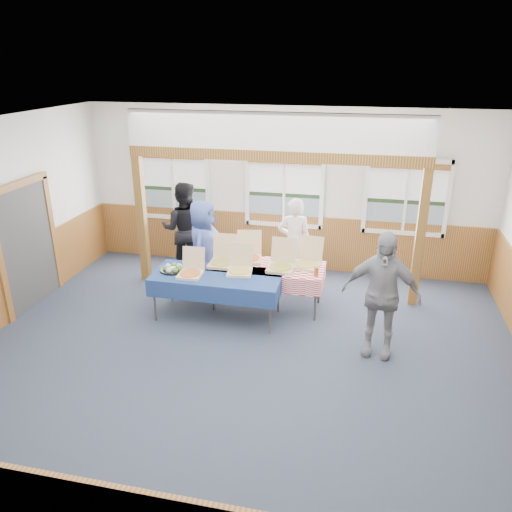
{
  "coord_description": "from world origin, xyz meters",
  "views": [
    {
      "loc": [
        1.52,
        -5.95,
        4.02
      ],
      "look_at": [
        -0.02,
        1.0,
        1.18
      ],
      "focal_mm": 35.0,
      "sensor_mm": 36.0,
      "label": 1
    }
  ],
  "objects": [
    {
      "name": "woman_white",
      "position": [
        0.34,
        2.65,
        0.84
      ],
      "size": [
        0.66,
        0.47,
        1.69
      ],
      "primitive_type": "imported",
      "rotation": [
        0.0,
        0.0,
        3.26
      ],
      "color": "silver",
      "rests_on": "floor"
    },
    {
      "name": "cross_beam",
      "position": [
        0.0,
        2.3,
        2.49
      ],
      "size": [
        5.15,
        0.18,
        0.18
      ],
      "primitive_type": "cube",
      "color": "#5D3114",
      "rests_on": "post_left"
    },
    {
      "name": "wainscot_back",
      "position": [
        0.0,
        3.48,
        0.55
      ],
      "size": [
        7.98,
        0.05,
        1.1
      ],
      "primitive_type": "cube",
      "color": "brown",
      "rests_on": "floor"
    },
    {
      "name": "pizza_box_a",
      "position": [
        -1.09,
        1.0,
        0.82
      ],
      "size": [
        0.39,
        0.47,
        0.41
      ],
      "rotation": [
        0.0,
        0.0,
        0.04
      ],
      "color": "beige",
      "rests_on": "table_left"
    },
    {
      "name": "woman_black",
      "position": [
        -1.84,
        2.74,
        0.92
      ],
      "size": [
        1.0,
        0.84,
        1.84
      ],
      "primitive_type": "imported",
      "rotation": [
        0.0,
        0.0,
        3.31
      ],
      "color": "black",
      "rests_on": "floor"
    },
    {
      "name": "table_right",
      "position": [
        0.03,
        1.64,
        0.7
      ],
      "size": [
        2.07,
        1.38,
        0.76
      ],
      "rotation": [
        0.0,
        0.0,
        0.29
      ],
      "color": "#363636",
      "rests_on": "floor"
    },
    {
      "name": "ceiling",
      "position": [
        0.0,
        0.0,
        3.2
      ],
      "size": [
        8.0,
        8.0,
        0.0
      ],
      "primitive_type": "plane",
      "rotation": [
        3.14,
        0.0,
        0.0
      ],
      "color": "white",
      "rests_on": "wall_back"
    },
    {
      "name": "pizza_box_e",
      "position": [
        0.28,
        1.56,
        0.83
      ],
      "size": [
        0.44,
        0.53,
        0.46
      ],
      "rotation": [
        0.0,
        0.0,
        -0.03
      ],
      "color": "beige",
      "rests_on": "table_right"
    },
    {
      "name": "post_right",
      "position": [
        2.5,
        2.3,
        1.2
      ],
      "size": [
        0.15,
        0.15,
        2.4
      ],
      "primitive_type": "cube",
      "color": "#5D3114",
      "rests_on": "floor"
    },
    {
      "name": "floor",
      "position": [
        0.0,
        0.0,
        0.0
      ],
      "size": [
        8.0,
        8.0,
        0.0
      ],
      "primitive_type": "plane",
      "color": "#252B3C",
      "rests_on": "ground"
    },
    {
      "name": "window_right",
      "position": [
        2.3,
        3.46,
        1.68
      ],
      "size": [
        1.56,
        0.1,
        1.46
      ],
      "color": "white",
      "rests_on": "wall_back"
    },
    {
      "name": "pizza_box_d",
      "position": [
        -0.33,
        1.83,
        0.83
      ],
      "size": [
        0.51,
        0.59,
        0.46
      ],
      "rotation": [
        0.0,
        0.0,
        0.19
      ],
      "color": "beige",
      "rests_on": "table_right"
    },
    {
      "name": "wall_back",
      "position": [
        0.0,
        3.5,
        1.6
      ],
      "size": [
        8.0,
        0.0,
        8.0
      ],
      "primitive_type": "plane",
      "rotation": [
        1.57,
        0.0,
        0.0
      ],
      "color": "silver",
      "rests_on": "floor"
    },
    {
      "name": "cased_opening",
      "position": [
        -3.96,
        0.9,
        1.05
      ],
      "size": [
        0.06,
        1.3,
        2.1
      ],
      "primitive_type": "cube",
      "color": "#363636",
      "rests_on": "wall_left"
    },
    {
      "name": "wall_front",
      "position": [
        0.0,
        -3.5,
        1.6
      ],
      "size": [
        8.0,
        0.0,
        8.0
      ],
      "primitive_type": "plane",
      "rotation": [
        -1.57,
        0.0,
        0.0
      ],
      "color": "silver",
      "rests_on": "floor"
    },
    {
      "name": "post_left",
      "position": [
        -2.5,
        2.3,
        1.2
      ],
      "size": [
        0.15,
        0.15,
        2.4
      ],
      "primitive_type": "cube",
      "color": "#5D3114",
      "rests_on": "floor"
    },
    {
      "name": "pizza_box_c",
      "position": [
        -0.72,
        1.54,
        0.83
      ],
      "size": [
        0.44,
        0.53,
        0.46
      ],
      "rotation": [
        0.0,
        0.0,
        0.02
      ],
      "color": "beige",
      "rests_on": "table_right"
    },
    {
      "name": "man_blue",
      "position": [
        -1.2,
        1.98,
        0.87
      ],
      "size": [
        0.57,
        0.86,
        1.73
      ],
      "primitive_type": "imported",
      "rotation": [
        0.0,
        0.0,
        1.59
      ],
      "color": "#3C4F96",
      "rests_on": "floor"
    },
    {
      "name": "window_left",
      "position": [
        -2.3,
        3.46,
        1.68
      ],
      "size": [
        1.56,
        0.1,
        1.46
      ],
      "color": "white",
      "rests_on": "wall_back"
    },
    {
      "name": "window_mid",
      "position": [
        0.0,
        3.46,
        1.68
      ],
      "size": [
        1.56,
        0.1,
        1.46
      ],
      "color": "white",
      "rests_on": "wall_back"
    },
    {
      "name": "drink_glass",
      "position": [
        0.88,
        1.39,
        0.83
      ],
      "size": [
        0.07,
        0.07,
        0.15
      ],
      "primitive_type": "cylinder",
      "color": "#964919",
      "rests_on": "table_right"
    },
    {
      "name": "pizza_box_f",
      "position": [
        0.69,
        1.78,
        0.83
      ],
      "size": [
        0.49,
        0.57,
        0.45
      ],
      "rotation": [
        0.0,
        0.0,
        -0.17
      ],
      "color": "beige",
      "rests_on": "table_right"
    },
    {
      "name": "table_left",
      "position": [
        -0.69,
        1.11,
        0.71
      ],
      "size": [
        2.21,
        1.27,
        0.76
      ],
      "rotation": [
        0.0,
        0.0,
        0.17
      ],
      "color": "#363636",
      "rests_on": "floor"
    },
    {
      "name": "person_grey",
      "position": [
        1.87,
        0.56,
        0.93
      ],
      "size": [
        1.14,
        0.59,
        1.87
      ],
      "primitive_type": "imported",
      "rotation": [
        0.0,
        0.0,
        -0.13
      ],
      "color": "gray",
      "rests_on": "floor"
    },
    {
      "name": "veggie_tray",
      "position": [
        -1.44,
        1.11,
        0.79
      ],
      "size": [
        0.43,
        0.43,
        0.1
      ],
      "color": "black",
      "rests_on": "table_left"
    },
    {
      "name": "pizza_box_b",
      "position": [
        -0.35,
        1.27,
        0.82
      ],
      "size": [
        0.45,
        0.53,
        0.43
      ],
      "rotation": [
        0.0,
        0.0,
        0.14
      ],
      "color": "beige",
      "rests_on": "table_left"
    }
  ]
}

